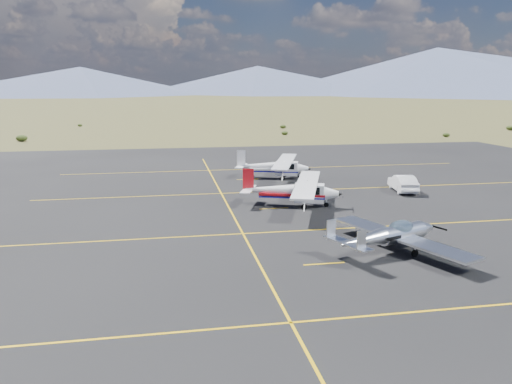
{
  "coord_description": "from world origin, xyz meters",
  "views": [
    {
      "loc": [
        -10.1,
        -24.73,
        8.17
      ],
      "look_at": [
        -4.58,
        5.66,
        1.6
      ],
      "focal_mm": 35.0,
      "sensor_mm": 36.0,
      "label": 1
    }
  ],
  "objects_px": {
    "aircraft_low_wing": "(391,235)",
    "sedan": "(403,183)",
    "aircraft_cessna": "(292,190)",
    "aircraft_plain": "(274,166)"
  },
  "relations": [
    {
      "from": "aircraft_cessna",
      "to": "aircraft_plain",
      "type": "distance_m",
      "value": 10.71
    },
    {
      "from": "aircraft_low_wing",
      "to": "aircraft_cessna",
      "type": "relative_size",
      "value": 0.86
    },
    {
      "from": "aircraft_cessna",
      "to": "aircraft_plain",
      "type": "xyz_separation_m",
      "value": [
        1.03,
        10.66,
        -0.03
      ]
    },
    {
      "from": "aircraft_low_wing",
      "to": "sedan",
      "type": "distance_m",
      "value": 15.61
    },
    {
      "from": "aircraft_cessna",
      "to": "aircraft_plain",
      "type": "relative_size",
      "value": 1.03
    },
    {
      "from": "aircraft_plain",
      "to": "aircraft_low_wing",
      "type": "bearing_deg",
      "value": -67.14
    },
    {
      "from": "aircraft_low_wing",
      "to": "aircraft_plain",
      "type": "relative_size",
      "value": 0.88
    },
    {
      "from": "aircraft_low_wing",
      "to": "aircraft_plain",
      "type": "height_order",
      "value": "aircraft_plain"
    },
    {
      "from": "aircraft_low_wing",
      "to": "sedan",
      "type": "bearing_deg",
      "value": 40.29
    },
    {
      "from": "aircraft_low_wing",
      "to": "aircraft_cessna",
      "type": "xyz_separation_m",
      "value": [
        -2.42,
        10.46,
        0.23
      ]
    }
  ]
}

